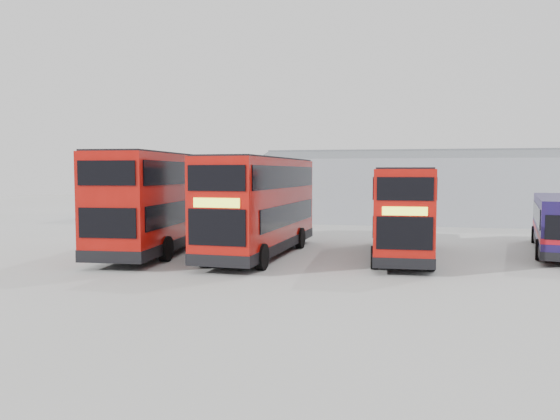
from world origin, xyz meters
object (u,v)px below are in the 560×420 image
Objects in this scene: double_decker_left at (161,203)px; double_decker_right at (400,213)px; maintenance_shed at (448,189)px; double_decker_centre at (261,207)px; panel_van at (154,210)px; office_block at (189,188)px.

double_decker_left reaches higher than double_decker_right.
double_decker_centre is at bearing -115.91° from maintenance_shed.
double_decker_centre is 17.85m from panel_van.
office_block is at bearing 123.79° from double_decker_centre.
panel_van is at bearing -93.25° from office_block.
maintenance_shed is 26.79m from double_decker_left.
office_block is 20.61m from double_decker_left.
double_decker_right reaches higher than panel_van.
panel_van is at bearing 143.94° from double_decker_right.
double_decker_centre is at bearing -32.27° from panel_van.
double_decker_centre is (-10.58, -21.79, -0.28)m from maintenance_shed.
double_decker_right is at bearing -100.89° from maintenance_shed.
office_block is at bearing 103.06° from panel_van.
maintenance_shed reaches higher than double_decker_left.
maintenance_shed reaches higher than double_decker_right.
panel_van is at bearing -159.33° from maintenance_shed.
double_decker_right is (-4.06, -21.08, -0.53)m from maintenance_shed.
office_block is 1.05× the size of double_decker_left.
double_decker_left is (6.22, -19.65, -0.14)m from office_block.
maintenance_shed is 23.95m from panel_van.
office_block is at bearing -174.79° from maintenance_shed.
double_decker_left is 1.05× the size of double_decker_centre.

